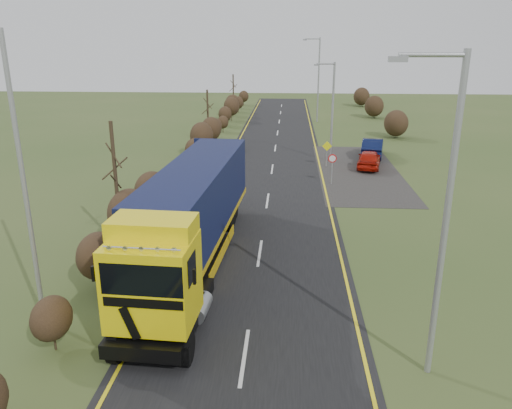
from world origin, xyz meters
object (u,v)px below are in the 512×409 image
object	(u,v)px
car_blue_sedan	(373,148)
speed_sign	(332,164)
lorry	(192,212)
car_red_hatchback	(369,159)
streetlight_near	(443,210)

from	to	relation	value
car_blue_sedan	speed_sign	xyz separation A→B (m)	(-4.13, -8.90, 0.66)
lorry	car_blue_sedan	bearing A→B (deg)	66.88
car_red_hatchback	streetlight_near	distance (m)	25.68
lorry	car_red_hatchback	world-z (taller)	lorry
car_red_hatchback	car_blue_sedan	bearing A→B (deg)	-91.29
streetlight_near	speed_sign	xyz separation A→B (m)	(-1.17, 20.45, -3.61)
car_blue_sedan	streetlight_near	world-z (taller)	streetlight_near
lorry	speed_sign	distance (m)	15.30
car_red_hatchback	streetlight_near	xyz separation A→B (m)	(-2.05, -25.22, 4.35)
lorry	speed_sign	xyz separation A→B (m)	(7.00, 13.57, -1.00)
streetlight_near	speed_sign	world-z (taller)	streetlight_near
car_red_hatchback	speed_sign	distance (m)	5.80
streetlight_near	car_blue_sedan	bearing A→B (deg)	84.25
streetlight_near	lorry	bearing A→B (deg)	139.90
speed_sign	streetlight_near	bearing A→B (deg)	-86.72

